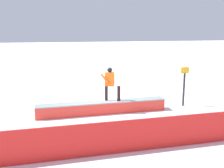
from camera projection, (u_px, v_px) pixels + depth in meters
name	position (u px, v px, depth m)	size (l,w,h in m)	color
ground_plane	(102.00, 113.00, 11.85)	(120.00, 120.00, 0.00)	white
grind_box	(102.00, 108.00, 11.80)	(5.75, 0.83, 0.54)	red
snowboarder	(110.00, 83.00, 11.70)	(1.56, 0.73, 1.50)	silver
safety_fence	(124.00, 137.00, 8.04)	(10.51, 0.06, 1.03)	red
trail_marker	(184.00, 85.00, 12.82)	(0.40, 0.10, 1.90)	#262628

